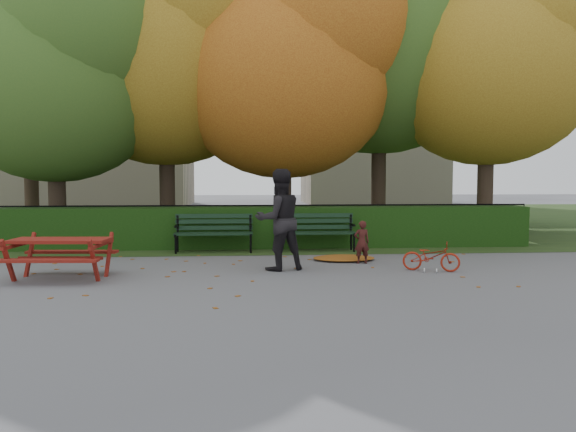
{
  "coord_description": "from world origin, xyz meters",
  "views": [
    {
      "loc": [
        -0.6,
        -9.37,
        1.75
      ],
      "look_at": [
        0.24,
        1.3,
        1.0
      ],
      "focal_mm": 35.0,
      "sensor_mm": 36.0,
      "label": 1
    }
  ],
  "objects": [
    {
      "name": "tree_f",
      "position": [
        -7.13,
        9.24,
        5.69
      ],
      "size": [
        6.93,
        6.6,
        9.19
      ],
      "color": "black",
      "rests_on": "ground"
    },
    {
      "name": "bicycle",
      "position": [
        2.86,
        0.71,
        0.27
      ],
      "size": [
        1.1,
        0.71,
        0.55
      ],
      "primitive_type": "imported",
      "rotation": [
        0.0,
        0.0,
        1.21
      ],
      "color": "#991E0E",
      "rests_on": "ground"
    },
    {
      "name": "iron_fence",
      "position": [
        0.0,
        5.3,
        0.54
      ],
      "size": [
        14.0,
        0.04,
        1.02
      ],
      "color": "black",
      "rests_on": "ground"
    },
    {
      "name": "picnic_table",
      "position": [
        -3.74,
        0.43,
        0.54
      ],
      "size": [
        1.7,
        1.4,
        0.79
      ],
      "rotation": [
        0.0,
        0.0,
        -0.06
      ],
      "color": "maroon",
      "rests_on": "ground"
    },
    {
      "name": "child",
      "position": [
        1.77,
        1.72,
        0.43
      ],
      "size": [
        0.33,
        0.23,
        0.87
      ],
      "primitive_type": "imported",
      "rotation": [
        0.0,
        0.0,
        3.22
      ],
      "color": "#3C1613",
      "rests_on": "ground"
    },
    {
      "name": "building_right",
      "position": [
        8.0,
        28.0,
        6.0
      ],
      "size": [
        9.0,
        6.0,
        12.0
      ],
      "primitive_type": "cube",
      "color": "#B9AB92",
      "rests_on": "ground"
    },
    {
      "name": "tree_c",
      "position": [
        0.83,
        5.96,
        4.82
      ],
      "size": [
        6.3,
        6.0,
        8.0
      ],
      "color": "black",
      "rests_on": "ground"
    },
    {
      "name": "building_left",
      "position": [
        -9.0,
        26.0,
        7.5
      ],
      "size": [
        10.0,
        7.0,
        15.0
      ],
      "primitive_type": "cube",
      "color": "#B9AB92",
      "rests_on": "ground"
    },
    {
      "name": "tree_d",
      "position": [
        3.88,
        7.23,
        5.98
      ],
      "size": [
        7.14,
        6.8,
        9.58
      ],
      "color": "black",
      "rests_on": "ground"
    },
    {
      "name": "ground",
      "position": [
        0.0,
        0.0,
        0.0
      ],
      "size": [
        90.0,
        90.0,
        0.0
      ],
      "primitive_type": "plane",
      "color": "slate",
      "rests_on": "ground"
    },
    {
      "name": "leaf_scatter",
      "position": [
        0.0,
        0.3,
        0.01
      ],
      "size": [
        9.0,
        5.7,
        0.01
      ],
      "primitive_type": null,
      "color": "brown",
      "rests_on": "ground"
    },
    {
      "name": "tree_e",
      "position": [
        6.52,
        5.77,
        5.08
      ],
      "size": [
        6.09,
        5.8,
        8.16
      ],
      "color": "black",
      "rests_on": "ground"
    },
    {
      "name": "tree_a",
      "position": [
        -5.19,
        5.58,
        4.52
      ],
      "size": [
        5.88,
        5.6,
        7.48
      ],
      "color": "black",
      "rests_on": "ground"
    },
    {
      "name": "adult",
      "position": [
        0.05,
        1.06,
        0.95
      ],
      "size": [
        1.1,
        0.98,
        1.9
      ],
      "primitive_type": "imported",
      "rotation": [
        0.0,
        0.0,
        3.47
      ],
      "color": "black",
      "rests_on": "ground"
    },
    {
      "name": "bench_left",
      "position": [
        -1.3,
        3.7,
        0.52
      ],
      "size": [
        1.8,
        0.57,
        0.88
      ],
      "color": "black",
      "rests_on": "ground"
    },
    {
      "name": "bench_right",
      "position": [
        1.1,
        3.7,
        0.52
      ],
      "size": [
        1.8,
        0.57,
        0.88
      ],
      "color": "black",
      "rests_on": "ground"
    },
    {
      "name": "tree_g",
      "position": [
        8.33,
        9.76,
        5.37
      ],
      "size": [
        6.3,
        6.0,
        8.55
      ],
      "color": "black",
      "rests_on": "ground"
    },
    {
      "name": "grass_strip",
      "position": [
        0.0,
        14.0,
        0.01
      ],
      "size": [
        90.0,
        90.0,
        0.0
      ],
      "primitive_type": "plane",
      "color": "#213817",
      "rests_on": "ground"
    },
    {
      "name": "leaf_pile",
      "position": [
        1.49,
        2.2,
        0.05
      ],
      "size": [
        1.34,
        0.95,
        0.09
      ],
      "primitive_type": "ellipsoid",
      "rotation": [
        0.0,
        0.0,
        0.04
      ],
      "color": "brown",
      "rests_on": "ground"
    },
    {
      "name": "tree_b",
      "position": [
        -2.44,
        6.75,
        5.4
      ],
      "size": [
        6.72,
        6.4,
        8.79
      ],
      "color": "black",
      "rests_on": "ground"
    },
    {
      "name": "hedge",
      "position": [
        0.0,
        4.5,
        0.5
      ],
      "size": [
        13.0,
        0.9,
        1.0
      ],
      "primitive_type": "cube",
      "color": "black",
      "rests_on": "ground"
    }
  ]
}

